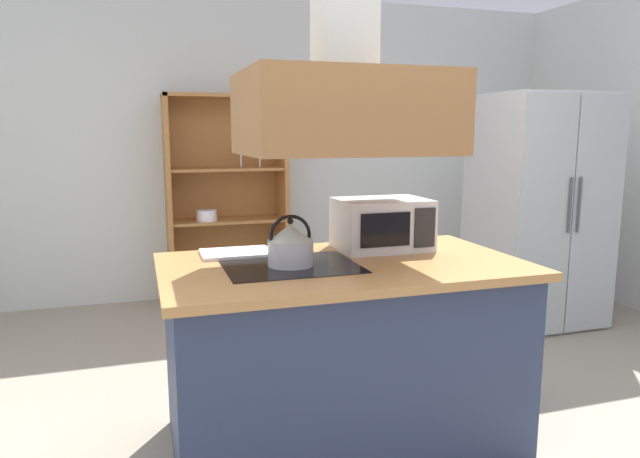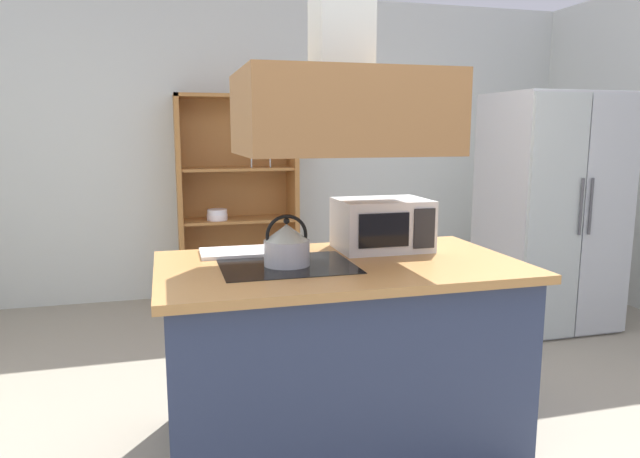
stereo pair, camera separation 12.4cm
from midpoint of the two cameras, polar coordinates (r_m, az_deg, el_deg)
The scene contains 9 objects.
ground_plane at distance 2.94m, azimuth 5.35°, elevation -21.14°, with size 7.80×7.80×0.00m, color gray.
wall_back at distance 5.41m, azimuth -6.99°, elevation 7.97°, with size 6.00×0.12×2.70m, color silver.
kitchen_island at distance 2.82m, azimuth 0.91°, elevation -12.21°, with size 1.67×0.96×0.90m.
range_hood at distance 2.62m, azimuth 0.99°, elevation 14.10°, with size 0.90×0.70×1.30m.
refrigerator at distance 4.78m, azimuth 20.10°, elevation 1.73°, with size 0.90×0.77×1.78m.
dish_cabinet at distance 5.19m, azimuth -9.95°, elevation 1.76°, with size 1.04×0.40×1.81m.
kettle at distance 2.59m, azimuth -4.31°, elevation -1.57°, with size 0.21×0.21×0.23m.
cutting_board at distance 2.88m, azimuth -9.55°, elevation -2.37°, with size 0.34×0.24×0.02m, color white.
microwave at distance 2.97m, azimuth 4.97°, elevation 0.49°, with size 0.46×0.35×0.26m.
Camera 1 is at (-1.06, -2.30, 1.50)m, focal length 32.29 mm.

